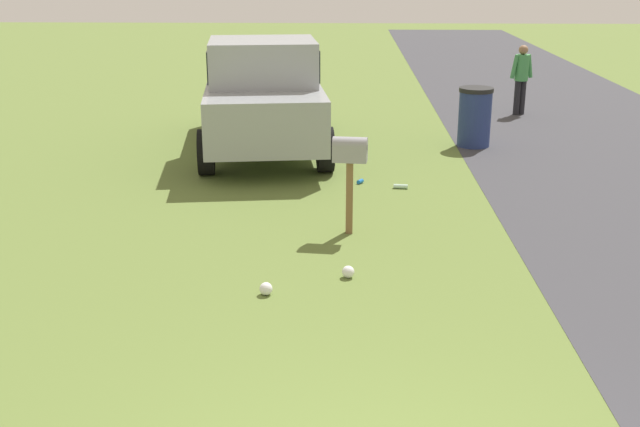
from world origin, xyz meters
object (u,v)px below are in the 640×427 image
Objects in this scene: mailbox at (350,158)px; pickup_truck at (263,92)px; pedestrian at (521,75)px; trash_bin at (475,117)px.

mailbox is 4.73m from pickup_truck.
mailbox is at bearing 12.16° from pickup_truck.
pedestrian is at bearing 117.10° from pickup_truck.
mailbox is 9.10m from pedestrian.
trash_bin is at bearing 133.03° from pedestrian.
trash_bin is (0.55, -3.96, -0.54)m from pickup_truck.
pedestrian reaches higher than trash_bin.
mailbox is at bearing 154.45° from trash_bin.
pedestrian is (8.20, -3.93, -0.11)m from mailbox.
pickup_truck is 4.80× the size of trash_bin.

